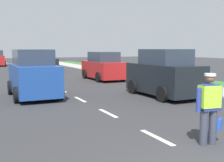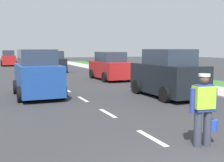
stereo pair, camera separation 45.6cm
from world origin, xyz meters
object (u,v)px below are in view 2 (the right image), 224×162
(road_worker, at_px, (204,106))
(car_parked_curbside, at_px, (167,75))
(car_oncoming_third, at_px, (8,59))
(car_outgoing_far, at_px, (54,62))
(car_oncoming_lead, at_px, (38,75))
(car_parked_far, at_px, (110,67))

(road_worker, relative_size, car_parked_curbside, 0.41)
(car_oncoming_third, bearing_deg, car_outgoing_far, -73.91)
(car_parked_curbside, xyz_separation_m, car_oncoming_third, (-5.65, 28.90, -0.09))
(car_parked_curbside, bearing_deg, road_worker, -116.37)
(car_oncoming_lead, xyz_separation_m, car_parked_curbside, (5.57, -2.35, 0.01))
(car_oncoming_lead, xyz_separation_m, car_oncoming_third, (-0.09, 26.55, -0.08))
(car_parked_far, distance_m, car_oncoming_lead, 8.01)
(car_parked_far, xyz_separation_m, car_parked_curbside, (-0.27, -7.83, 0.10))
(road_worker, distance_m, car_outgoing_far, 22.69)
(road_worker, bearing_deg, car_outgoing_far, 87.54)
(car_oncoming_lead, bearing_deg, car_outgoing_far, 76.17)
(road_worker, xyz_separation_m, car_outgoing_far, (0.97, 22.67, 0.00))
(road_worker, distance_m, car_parked_far, 14.38)
(car_outgoing_far, bearing_deg, car_parked_far, -74.85)
(road_worker, height_order, car_outgoing_far, car_outgoing_far)
(car_oncoming_third, bearing_deg, car_parked_curbside, -78.93)
(car_parked_far, height_order, car_oncoming_lead, car_oncoming_lead)
(road_worker, relative_size, car_oncoming_third, 0.39)
(car_oncoming_third, bearing_deg, car_oncoming_lead, -89.82)
(car_parked_far, distance_m, car_outgoing_far, 8.99)
(car_parked_far, relative_size, car_oncoming_lead, 1.09)
(car_parked_far, height_order, car_oncoming_third, car_oncoming_third)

